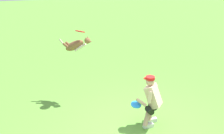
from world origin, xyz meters
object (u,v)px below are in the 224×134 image
person (152,100)px  frisbee_flying (80,31)px  dog (76,45)px  frisbee_held (136,105)px

person → frisbee_flying: (1.33, -1.86, 1.37)m
dog → frisbee_flying: bearing=-18.8°
dog → frisbee_flying: 0.45m
frisbee_flying → dog: bearing=-54.6°
person → frisbee_flying: size_ratio=4.91×
frisbee_held → person: bearing=174.1°
frisbee_flying → frisbee_held: frisbee_flying is taller
person → frisbee_held: size_ratio=5.12×
person → dog: bearing=-10.2°
person → dog: (1.43, -2.00, 0.95)m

